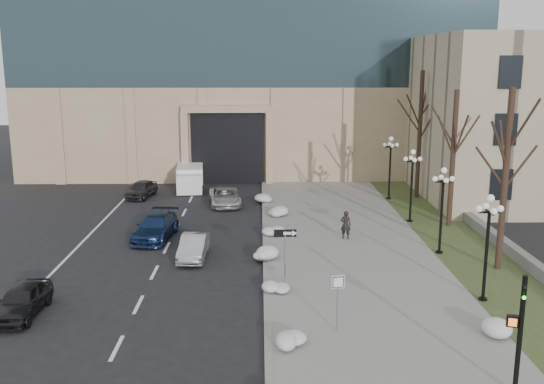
% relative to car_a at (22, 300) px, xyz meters
% --- Properties ---
extents(ground, '(160.00, 160.00, 0.00)m').
position_rel_car_a_xyz_m(ground, '(11.00, -5.01, -0.64)').
color(ground, black).
rests_on(ground, ground).
extents(sidewalk, '(9.00, 40.00, 0.12)m').
position_rel_car_a_xyz_m(sidewalk, '(14.50, 8.99, -0.58)').
color(sidewalk, gray).
rests_on(sidewalk, ground).
extents(curb, '(0.30, 40.00, 0.14)m').
position_rel_car_a_xyz_m(curb, '(10.00, 8.99, -0.57)').
color(curb, gray).
rests_on(curb, ground).
extents(grass_strip, '(4.00, 40.00, 0.10)m').
position_rel_car_a_xyz_m(grass_strip, '(21.00, 8.99, -0.59)').
color(grass_strip, '#334422').
rests_on(grass_strip, ground).
extents(stone_wall, '(0.50, 30.00, 0.70)m').
position_rel_car_a_xyz_m(stone_wall, '(23.00, 10.99, -0.29)').
color(stone_wall, slate).
rests_on(stone_wall, ground).
extents(car_a, '(1.58, 3.80, 1.29)m').
position_rel_car_a_xyz_m(car_a, '(0.00, 0.00, 0.00)').
color(car_a, black).
rests_on(car_a, ground).
extents(car_b, '(1.43, 3.79, 1.23)m').
position_rel_car_a_xyz_m(car_b, '(6.21, 7.16, -0.03)').
color(car_b, '#A4A6AB').
rests_on(car_b, ground).
extents(car_c, '(2.47, 4.96, 1.38)m').
position_rel_car_a_xyz_m(car_c, '(3.60, 10.81, 0.05)').
color(car_c, navy).
rests_on(car_c, ground).
extents(car_d, '(2.63, 4.72, 1.25)m').
position_rel_car_a_xyz_m(car_d, '(7.18, 19.13, -0.02)').
color(car_d, beige).
rests_on(car_d, ground).
extents(car_e, '(2.15, 3.98, 1.29)m').
position_rel_car_a_xyz_m(car_e, '(0.70, 21.80, -0.00)').
color(car_e, '#2D2D32').
rests_on(car_e, ground).
extents(pedestrian, '(0.69, 0.56, 1.66)m').
position_rel_car_a_xyz_m(pedestrian, '(14.63, 10.18, 0.30)').
color(pedestrian, black).
rests_on(pedestrian, sidewalk).
extents(box_truck, '(2.51, 5.98, 1.85)m').
position_rel_car_a_xyz_m(box_truck, '(4.04, 24.92, 0.25)').
color(box_truck, white).
rests_on(box_truck, ground).
extents(one_way_sign, '(1.05, 0.28, 2.83)m').
position_rel_car_a_xyz_m(one_way_sign, '(11.00, 2.63, 1.69)').
color(one_way_sign, slate).
rests_on(one_way_sign, ground).
extents(keep_sign, '(0.50, 0.15, 2.34)m').
position_rel_car_a_xyz_m(keep_sign, '(12.62, -1.98, 1.08)').
color(keep_sign, slate).
rests_on(keep_sign, ground).
extents(traffic_signal, '(0.68, 0.89, 3.95)m').
position_rel_car_a_xyz_m(traffic_signal, '(17.56, -6.45, 1.32)').
color(traffic_signal, black).
rests_on(traffic_signal, ground).
extents(snow_clump_b, '(1.10, 1.60, 0.36)m').
position_rel_car_a_xyz_m(snow_clump_b, '(10.60, -3.07, -0.34)').
color(snow_clump_b, silver).
rests_on(snow_clump_b, sidewalk).
extents(snow_clump_c, '(1.10, 1.60, 0.36)m').
position_rel_car_a_xyz_m(snow_clump_c, '(10.43, 2.28, -0.34)').
color(snow_clump_c, silver).
rests_on(snow_clump_c, sidewalk).
extents(snow_clump_d, '(1.10, 1.60, 0.36)m').
position_rel_car_a_xyz_m(snow_clump_d, '(10.11, 6.78, -0.34)').
color(snow_clump_d, silver).
rests_on(snow_clump_d, sidewalk).
extents(snow_clump_e, '(1.10, 1.60, 0.36)m').
position_rel_car_a_xyz_m(snow_clump_e, '(10.41, 10.60, -0.34)').
color(snow_clump_e, silver).
rests_on(snow_clump_e, sidewalk).
extents(snow_clump_f, '(1.10, 1.60, 0.36)m').
position_rel_car_a_xyz_m(snow_clump_f, '(10.64, 15.32, -0.34)').
color(snow_clump_f, silver).
rests_on(snow_clump_f, sidewalk).
extents(snow_clump_g, '(1.10, 1.60, 0.36)m').
position_rel_car_a_xyz_m(snow_clump_g, '(10.10, 19.46, -0.34)').
color(snow_clump_g, silver).
rests_on(snow_clump_g, sidewalk).
extents(snow_clump_h, '(1.10, 1.60, 0.36)m').
position_rel_car_a_xyz_m(snow_clump_h, '(18.89, -2.18, -0.34)').
color(snow_clump_h, silver).
rests_on(snow_clump_h, sidewalk).
extents(lamppost_a, '(1.18, 1.18, 4.76)m').
position_rel_car_a_xyz_m(lamppost_a, '(19.30, 0.99, 2.43)').
color(lamppost_a, black).
rests_on(lamppost_a, ground).
extents(lamppost_b, '(1.18, 1.18, 4.76)m').
position_rel_car_a_xyz_m(lamppost_b, '(19.30, 7.49, 2.43)').
color(lamppost_b, black).
rests_on(lamppost_b, ground).
extents(lamppost_c, '(1.18, 1.18, 4.76)m').
position_rel_car_a_xyz_m(lamppost_c, '(19.30, 13.99, 2.43)').
color(lamppost_c, black).
rests_on(lamppost_c, ground).
extents(lamppost_d, '(1.18, 1.18, 4.76)m').
position_rel_car_a_xyz_m(lamppost_d, '(19.30, 20.49, 2.43)').
color(lamppost_d, black).
rests_on(lamppost_d, ground).
extents(tree_near, '(3.20, 3.20, 9.00)m').
position_rel_car_a_xyz_m(tree_near, '(21.50, 4.99, 5.18)').
color(tree_near, black).
rests_on(tree_near, ground).
extents(tree_mid, '(3.20, 3.20, 8.50)m').
position_rel_car_a_xyz_m(tree_mid, '(21.50, 12.99, 4.86)').
color(tree_mid, black).
rests_on(tree_mid, ground).
extents(tree_far, '(3.20, 3.20, 9.50)m').
position_rel_car_a_xyz_m(tree_far, '(21.50, 20.99, 5.51)').
color(tree_far, black).
rests_on(tree_far, ground).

